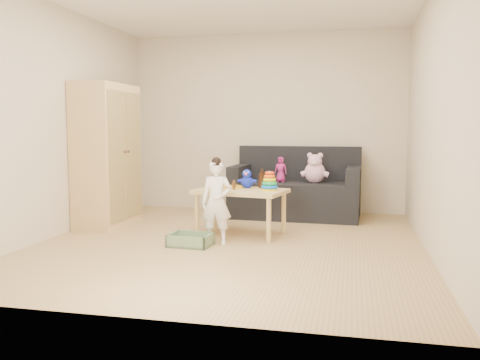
% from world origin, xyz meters
% --- Properties ---
extents(room, '(4.50, 4.50, 4.50)m').
position_xyz_m(room, '(0.00, 0.00, 1.30)').
color(room, tan).
rests_on(room, ground).
extents(wardrobe, '(0.49, 0.98, 1.76)m').
position_xyz_m(wardrobe, '(-1.75, 0.65, 0.88)').
color(wardrobe, '#E3B87D').
rests_on(wardrobe, ground).
extents(sofa, '(1.77, 0.94, 0.49)m').
position_xyz_m(sofa, '(0.50, 1.73, 0.24)').
color(sofa, black).
rests_on(sofa, ground).
extents(play_table, '(1.10, 0.80, 0.52)m').
position_xyz_m(play_table, '(0.02, 0.43, 0.26)').
color(play_table, tan).
rests_on(play_table, ground).
extents(storage_bin, '(0.45, 0.35, 0.13)m').
position_xyz_m(storage_bin, '(-0.37, -0.23, 0.06)').
color(storage_bin, '#668661').
rests_on(storage_bin, ground).
extents(toddler, '(0.34, 0.24, 0.87)m').
position_xyz_m(toddler, '(-0.13, -0.08, 0.43)').
color(toddler, white).
rests_on(toddler, ground).
extents(pink_bear, '(0.33, 0.29, 0.34)m').
position_xyz_m(pink_bear, '(0.77, 1.68, 0.66)').
color(pink_bear, '#E7AAC6').
rests_on(pink_bear, sofa).
extents(doll, '(0.18, 0.13, 0.34)m').
position_xyz_m(doll, '(0.30, 1.67, 0.66)').
color(doll, '#BA227D').
rests_on(doll, sofa).
extents(ring_stacker, '(0.19, 0.19, 0.22)m').
position_xyz_m(ring_stacker, '(0.36, 0.40, 0.61)').
color(ring_stacker, yellow).
rests_on(ring_stacker, play_table).
extents(brown_bottle, '(0.08, 0.08, 0.22)m').
position_xyz_m(brown_bottle, '(0.23, 0.61, 0.62)').
color(brown_bottle, black).
rests_on(brown_bottle, play_table).
extents(blue_plush, '(0.19, 0.15, 0.22)m').
position_xyz_m(blue_plush, '(0.06, 0.59, 0.63)').
color(blue_plush, '#1628CD').
rests_on(blue_plush, play_table).
extents(wooden_figure, '(0.06, 0.05, 0.11)m').
position_xyz_m(wooden_figure, '(-0.05, 0.39, 0.58)').
color(wooden_figure, brown).
rests_on(wooden_figure, play_table).
extents(yellow_book, '(0.28, 0.28, 0.02)m').
position_xyz_m(yellow_book, '(-0.08, 0.61, 0.53)').
color(yellow_book, gold).
rests_on(yellow_book, play_table).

